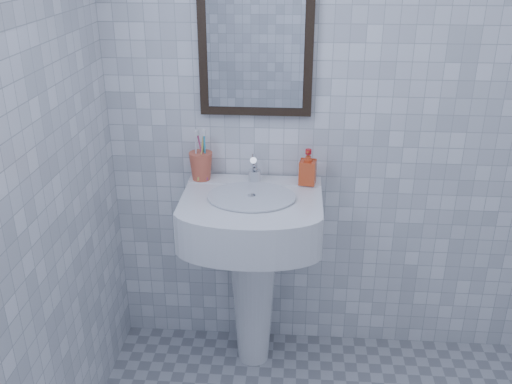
{
  "coord_description": "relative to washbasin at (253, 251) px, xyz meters",
  "views": [
    {
      "loc": [
        -0.22,
        -1.32,
        1.97
      ],
      "look_at": [
        -0.38,
        0.86,
        1.0
      ],
      "focal_mm": 40.0,
      "sensor_mm": 36.0,
      "label": 1
    }
  ],
  "objects": [
    {
      "name": "wall_back",
      "position": [
        0.4,
        0.21,
        0.61
      ],
      "size": [
        2.2,
        0.02,
        2.5
      ],
      "primitive_type": "cube",
      "color": "white",
      "rests_on": "ground"
    },
    {
      "name": "wall_mirror",
      "position": [
        -0.0,
        0.19,
        0.91
      ],
      "size": [
        0.5,
        0.04,
        0.62
      ],
      "color": "black",
      "rests_on": "wall_back"
    },
    {
      "name": "washbasin",
      "position": [
        0.0,
        0.0,
        0.0
      ],
      "size": [
        0.62,
        0.45,
        0.95
      ],
      "color": "white",
      "rests_on": "ground"
    },
    {
      "name": "faucet",
      "position": [
        -0.0,
        0.11,
        0.36
      ],
      "size": [
        0.06,
        0.12,
        0.14
      ],
      "color": "silver",
      "rests_on": "washbasin"
    },
    {
      "name": "soap_dispenser",
      "position": [
        0.24,
        0.11,
        0.39
      ],
      "size": [
        0.08,
        0.09,
        0.16
      ],
      "primitive_type": "imported",
      "rotation": [
        0.0,
        0.0,
        -0.14
      ],
      "color": "red",
      "rests_on": "washbasin"
    },
    {
      "name": "toothbrush_cup",
      "position": [
        -0.25,
        0.13,
        0.37
      ],
      "size": [
        0.12,
        0.12,
        0.13
      ],
      "primitive_type": null,
      "rotation": [
        0.0,
        0.0,
        0.06
      ],
      "color": "#D0573C",
      "rests_on": "washbasin"
    }
  ]
}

